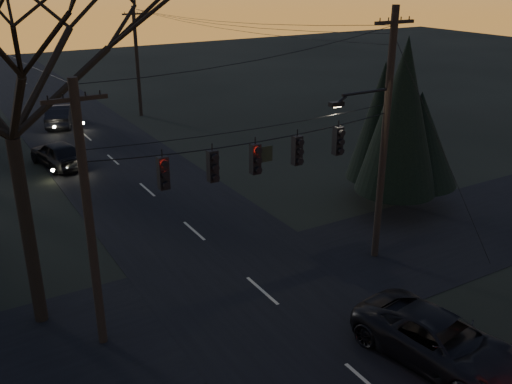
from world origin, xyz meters
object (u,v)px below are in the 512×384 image
utility_pole_right (374,255)px  suv_near (440,341)px  utility_pole_left (103,341)px  utility_pole_far_r (141,116)px  sedan_oncoming_a (58,154)px  sedan_oncoming_b (60,115)px  evergreen_right (400,119)px

utility_pole_right → suv_near: (-3.02, -6.23, 0.76)m
utility_pole_left → utility_pole_far_r: (11.50, 28.00, 0.00)m
suv_near → sedan_oncoming_a: bearing=93.9°
utility_pole_left → suv_near: size_ratio=1.56×
utility_pole_left → suv_near: utility_pole_left is taller
utility_pole_left → sedan_oncoming_b: bearing=79.5°
sedan_oncoming_a → utility_pole_far_r: bearing=-143.3°
utility_pole_left → evergreen_right: 17.13m
utility_pole_left → sedan_oncoming_b: (5.20, 28.07, 0.80)m
utility_pole_far_r → evergreen_right: evergreen_right is taller
evergreen_right → utility_pole_right: bearing=-140.3°
utility_pole_right → utility_pole_left: size_ratio=1.18×
sedan_oncoming_a → evergreen_right: bearing=121.3°
utility_pole_left → sedan_oncoming_b: size_ratio=1.74×
utility_pole_right → sedan_oncoming_a: bearing=115.3°
utility_pole_right → sedan_oncoming_b: bearing=102.7°
evergreen_right → sedan_oncoming_b: 26.83m
utility_pole_right → suv_near: utility_pole_right is taller
evergreen_right → suv_near: evergreen_right is taller
evergreen_right → suv_near: (-7.62, -10.06, -3.68)m
sedan_oncoming_a → utility_pole_left: bearing=70.2°
evergreen_right → sedan_oncoming_b: evergreen_right is taller
utility_pole_left → sedan_oncoming_a: 18.63m
sedan_oncoming_b → suv_near: bearing=114.6°
evergreen_right → sedan_oncoming_a: 20.06m
utility_pole_far_r → sedan_oncoming_a: size_ratio=1.80×
utility_pole_far_r → evergreen_right: size_ratio=1.11×
utility_pole_far_r → utility_pole_right: bearing=-90.0°
suv_near → sedan_oncoming_a: sedan_oncoming_a is taller
utility_pole_left → utility_pole_far_r: same height
sedan_oncoming_b → utility_pole_right: bearing=121.8°
utility_pole_far_r → evergreen_right: (4.60, -24.18, 4.43)m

